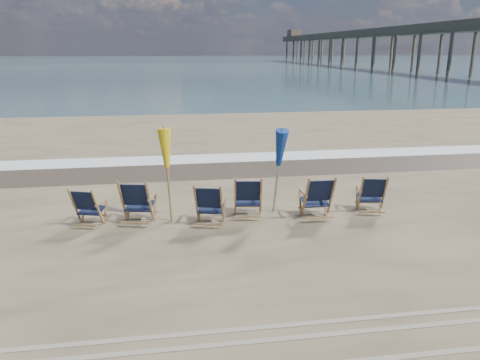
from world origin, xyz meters
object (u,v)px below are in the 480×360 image
at_px(fishing_pier, 388,43).
at_px(umbrella_blue, 278,149).
at_px(beach_chair_2, 222,205).
at_px(beach_chair_3, 261,198).
at_px(beach_chair_1, 149,203).
at_px(beach_chair_4, 332,197).
at_px(umbrella_yellow, 167,154).
at_px(beach_chair_5, 384,195).
at_px(beach_chair_0, 97,208).

bearing_deg(fishing_pier, umbrella_blue, -117.37).
xyz_separation_m(umbrella_blue, fishing_pier, (37.13, 71.73, 3.08)).
height_order(beach_chair_2, beach_chair_3, beach_chair_3).
relative_size(beach_chair_1, umbrella_blue, 0.51).
bearing_deg(beach_chair_4, beach_chair_3, -9.51).
bearing_deg(umbrella_blue, umbrella_yellow, 179.80).
distance_m(beach_chair_4, umbrella_yellow, 3.78).
bearing_deg(beach_chair_5, beach_chair_0, 11.09).
height_order(beach_chair_1, umbrella_yellow, umbrella_yellow).
relative_size(beach_chair_3, beach_chair_5, 1.05).
height_order(beach_chair_5, umbrella_yellow, umbrella_yellow).
height_order(umbrella_yellow, fishing_pier, fishing_pier).
height_order(beach_chair_3, fishing_pier, fishing_pier).
xyz_separation_m(beach_chair_1, beach_chair_4, (4.02, -0.25, -0.00)).
distance_m(beach_chair_5, umbrella_blue, 2.72).
distance_m(beach_chair_5, fishing_pier, 80.11).
distance_m(beach_chair_1, beach_chair_4, 4.03).
bearing_deg(umbrella_yellow, beach_chair_0, -170.41).
bearing_deg(beach_chair_2, beach_chair_0, 6.97).
relative_size(umbrella_yellow, fishing_pier, 0.01).
xyz_separation_m(beach_chair_0, beach_chair_3, (3.57, 0.01, 0.05)).
bearing_deg(beach_chair_3, beach_chair_5, -174.16).
bearing_deg(umbrella_blue, beach_chair_0, -176.42).
bearing_deg(beach_chair_4, umbrella_yellow, -7.52).
height_order(beach_chair_2, umbrella_blue, umbrella_blue).
xyz_separation_m(beach_chair_5, umbrella_blue, (-2.47, 0.37, 1.08)).
xyz_separation_m(beach_chair_0, umbrella_yellow, (1.53, 0.26, 1.08)).
height_order(beach_chair_5, fishing_pier, fishing_pier).
xyz_separation_m(beach_chair_4, umbrella_yellow, (-3.60, 0.54, 1.01)).
relative_size(beach_chair_2, beach_chair_4, 0.93).
bearing_deg(beach_chair_2, umbrella_blue, -141.53).
xyz_separation_m(beach_chair_1, umbrella_blue, (2.89, 0.28, 1.03)).
xyz_separation_m(beach_chair_1, beach_chair_5, (5.36, -0.09, -0.05)).
distance_m(umbrella_yellow, fishing_pier, 81.98).
xyz_separation_m(beach_chair_2, fishing_pier, (38.48, 72.33, 4.15)).
relative_size(beach_chair_5, fishing_pier, 0.01).
height_order(beach_chair_1, beach_chair_4, beach_chair_1).
relative_size(beach_chair_5, umbrella_blue, 0.47).
bearing_deg(fishing_pier, beach_chair_4, -116.48).
bearing_deg(beach_chair_3, beach_chair_1, 9.40).
bearing_deg(beach_chair_1, umbrella_yellow, -132.72).
xyz_separation_m(beach_chair_0, umbrella_blue, (3.99, 0.25, 1.10)).
bearing_deg(umbrella_blue, beach_chair_5, -8.51).
relative_size(beach_chair_4, beach_chair_5, 1.10).
distance_m(beach_chair_0, umbrella_yellow, 1.89).
bearing_deg(beach_chair_3, umbrella_blue, -142.24).
bearing_deg(beach_chair_0, beach_chair_1, -163.43).
height_order(umbrella_yellow, umbrella_blue, umbrella_blue).
bearing_deg(beach_chair_0, umbrella_yellow, -152.20).
height_order(beach_chair_2, umbrella_yellow, umbrella_yellow).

